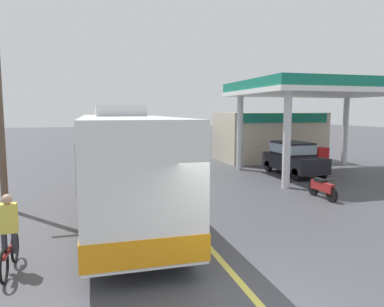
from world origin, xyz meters
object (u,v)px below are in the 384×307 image
minibus_opposing_lane (165,139)px  motorcycle_parked_forecourt (322,188)px  cyclist_on_shoulder (9,237)px  car_trailing_behind_bus (109,145)px  coach_bus_main (122,165)px  car_at_pump (293,157)px  pedestrian_near_pump (287,160)px

minibus_opposing_lane → motorcycle_parked_forecourt: 14.04m
cyclist_on_shoulder → car_trailing_behind_bus: bearing=80.9°
coach_bus_main → cyclist_on_shoulder: coach_bus_main is taller
minibus_opposing_lane → car_trailing_behind_bus: size_ratio=1.46×
car_at_pump → minibus_opposing_lane: minibus_opposing_lane is taller
car_at_pump → pedestrian_near_pump: 0.85m
coach_bus_main → car_trailing_behind_bus: (0.25, 14.99, -0.71)m
coach_bus_main → cyclist_on_shoulder: size_ratio=6.07×
pedestrian_near_pump → motorcycle_parked_forecourt: bearing=-103.4°
car_at_pump → motorcycle_parked_forecourt: (-1.80, -5.19, -0.57)m
minibus_opposing_lane → pedestrian_near_pump: (4.78, -8.83, -0.54)m
car_at_pump → car_trailing_behind_bus: 13.47m
coach_bus_main → motorcycle_parked_forecourt: 7.99m
minibus_opposing_lane → pedestrian_near_pump: bearing=-61.6°
motorcycle_parked_forecourt → car_trailing_behind_bus: (-7.64, 14.81, 0.57)m
cyclist_on_shoulder → motorcycle_parked_forecourt: bearing=20.4°
cyclist_on_shoulder → pedestrian_near_pump: cyclist_on_shoulder is taller
cyclist_on_shoulder → car_trailing_behind_bus: car_trailing_behind_bus is taller
car_at_pump → minibus_opposing_lane: bearing=123.3°
car_at_pump → motorcycle_parked_forecourt: 5.52m
minibus_opposing_lane → pedestrian_near_pump: 10.06m
car_at_pump → cyclist_on_shoulder: bearing=-143.7°
cyclist_on_shoulder → motorcycle_parked_forecourt: (10.64, 3.95, -0.34)m
car_trailing_behind_bus → car_at_pump: bearing=-45.5°
coach_bus_main → motorcycle_parked_forecourt: size_ratio=6.13×
motorcycle_parked_forecourt → car_trailing_behind_bus: 16.67m
car_at_pump → car_trailing_behind_bus: same height
car_at_pump → cyclist_on_shoulder: car_at_pump is taller
cyclist_on_shoulder → pedestrian_near_pump: (11.76, 8.64, 0.15)m
car_at_pump → car_trailing_behind_bus: bearing=134.5°
coach_bus_main → cyclist_on_shoulder: bearing=-126.2°
cyclist_on_shoulder → pedestrian_near_pump: 14.59m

